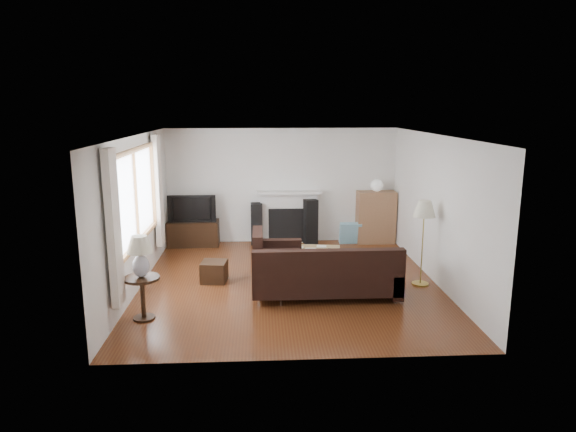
{
  "coord_description": "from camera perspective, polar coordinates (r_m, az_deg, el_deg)",
  "views": [
    {
      "loc": [
        -0.48,
        -8.36,
        2.98
      ],
      "look_at": [
        0.0,
        0.3,
        1.1
      ],
      "focal_mm": 32.0,
      "sensor_mm": 36.0,
      "label": 1
    }
  ],
  "objects": [
    {
      "name": "footstool",
      "position": [
        8.96,
        -8.2,
        -6.12
      ],
      "size": [
        0.47,
        0.47,
        0.35
      ],
      "primitive_type": "cube",
      "rotation": [
        0.0,
        0.0,
        -0.12
      ],
      "color": "black",
      "rests_on": "ground"
    },
    {
      "name": "curtain_near",
      "position": [
        7.09,
        -18.8,
        -1.31
      ],
      "size": [
        0.1,
        0.35,
        2.1
      ],
      "primitive_type": "cube",
      "color": "white",
      "rests_on": "room"
    },
    {
      "name": "side_table",
      "position": [
        7.62,
        -15.82,
        -8.76
      ],
      "size": [
        0.5,
        0.5,
        0.62
      ],
      "primitive_type": "cube",
      "color": "black",
      "rests_on": "ground"
    },
    {
      "name": "globe_lamp",
      "position": [
        11.3,
        9.84,
        3.37
      ],
      "size": [
        0.26,
        0.26,
        0.26
      ],
      "primitive_type": "sphere",
      "color": "white",
      "rests_on": "bookshelf"
    },
    {
      "name": "room",
      "position": [
        8.55,
        0.11,
        0.56
      ],
      "size": [
        5.1,
        5.6,
        2.54
      ],
      "color": "#592A13",
      "rests_on": "ground"
    },
    {
      "name": "floor_lamp",
      "position": [
        8.85,
        14.72,
        -2.95
      ],
      "size": [
        0.43,
        0.43,
        1.45
      ],
      "primitive_type": "cube",
      "rotation": [
        0.0,
        0.0,
        0.18
      ],
      "color": "#B0983D",
      "rests_on": "ground"
    },
    {
      "name": "bookshelf",
      "position": [
        11.43,
        9.72,
        -0.11
      ],
      "size": [
        0.83,
        0.39,
        1.14
      ],
      "primitive_type": "cube",
      "color": "#926544",
      "rests_on": "ground"
    },
    {
      "name": "curtain_far",
      "position": [
        10.0,
        -14.22,
        2.76
      ],
      "size": [
        0.1,
        0.35,
        2.1
      ],
      "primitive_type": "cube",
      "color": "white",
      "rests_on": "room"
    },
    {
      "name": "tv_stand",
      "position": [
        11.26,
        -10.46,
        -1.89
      ],
      "size": [
        1.09,
        0.49,
        0.54
      ],
      "primitive_type": "cube",
      "color": "black",
      "rests_on": "ground"
    },
    {
      "name": "speaker_right",
      "position": [
        11.22,
        2.45,
        -0.59
      ],
      "size": [
        0.34,
        0.38,
        0.98
      ],
      "primitive_type": "cube",
      "rotation": [
        0.0,
        0.0,
        0.23
      ],
      "color": "black",
      "rests_on": "ground"
    },
    {
      "name": "table_lamp",
      "position": [
        7.42,
        -16.09,
        -4.39
      ],
      "size": [
        0.36,
        0.36,
        0.59
      ],
      "primitive_type": "cube",
      "color": "silver",
      "rests_on": "side_table"
    },
    {
      "name": "fireplace",
      "position": [
        11.28,
        0.11,
        -0.08
      ],
      "size": [
        1.4,
        0.26,
        1.15
      ],
      "primitive_type": "cube",
      "color": "white",
      "rests_on": "room"
    },
    {
      "name": "window",
      "position": [
        8.52,
        -16.51,
        2.06
      ],
      "size": [
        0.12,
        2.74,
        1.54
      ],
      "primitive_type": "cube",
      "color": "brown",
      "rests_on": "room"
    },
    {
      "name": "coffee_table",
      "position": [
        9.44,
        2.48,
        -4.85
      ],
      "size": [
        1.15,
        0.73,
        0.42
      ],
      "primitive_type": "cube",
      "rotation": [
        0.0,
        0.0,
        -0.14
      ],
      "color": "olive",
      "rests_on": "ground"
    },
    {
      "name": "speaker_left",
      "position": [
        11.2,
        -3.5,
        -0.85
      ],
      "size": [
        0.26,
        0.3,
        0.9
      ],
      "primitive_type": "cube",
      "rotation": [
        0.0,
        0.0,
        0.02
      ],
      "color": "black",
      "rests_on": "ground"
    },
    {
      "name": "sectional_sofa",
      "position": [
        8.15,
        4.2,
        -6.23
      ],
      "size": [
        2.5,
        1.83,
        0.81
      ],
      "primitive_type": "cube",
      "color": "black",
      "rests_on": "ground"
    },
    {
      "name": "television",
      "position": [
        11.14,
        -10.57,
        0.91
      ],
      "size": [
        1.01,
        0.13,
        0.58
      ],
      "primitive_type": "imported",
      "color": "black",
      "rests_on": "tv_stand"
    }
  ]
}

